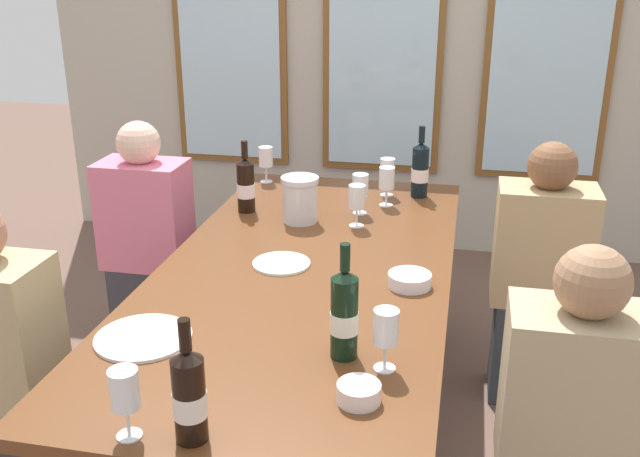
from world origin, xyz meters
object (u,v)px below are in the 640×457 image
dining_table (305,285)px  wine_glass_0 (387,171)px  wine_glass_2 (387,180)px  wine_glass_3 (357,199)px  wine_glass_4 (266,159)px  tasting_bowl_0 (359,393)px  seated_person_0 (148,248)px  wine_glass_6 (125,393)px  wine_bottle_3 (344,314)px  tasting_bowl_1 (410,280)px  wine_bottle_1 (189,395)px  wine_bottle_0 (420,170)px  white_plate_0 (143,338)px  seated_person_3 (568,446)px  wine_bottle_2 (246,185)px  wine_glass_1 (386,330)px  seated_person_1 (539,282)px  white_plate_1 (281,264)px  wine_glass_5 (360,187)px  metal_pitcher (300,199)px

dining_table → wine_glass_0: wine_glass_0 is taller
dining_table → wine_glass_2: size_ratio=12.49×
wine_glass_3 → wine_glass_4: (-0.52, 0.52, -0.00)m
dining_table → tasting_bowl_0: bearing=-68.0°
dining_table → wine_glass_3: 0.49m
seated_person_0 → wine_glass_4: bearing=43.9°
wine_glass_2 → wine_glass_0: bearing=95.4°
wine_glass_6 → seated_person_0: 1.72m
wine_glass_2 → wine_glass_6: (-0.38, -1.74, -0.00)m
wine_bottle_3 → tasting_bowl_1: (0.14, 0.48, -0.11)m
wine_bottle_1 → wine_glass_6: 0.15m
wine_bottle_1 → wine_bottle_0: bearing=78.9°
white_plate_0 → wine_glass_6: 0.47m
seated_person_3 → wine_bottle_1: bearing=-153.7°
wine_bottle_0 → wine_bottle_2: size_ratio=1.05×
wine_glass_1 → wine_glass_3: 1.08m
seated_person_1 → wine_bottle_1: bearing=-120.6°
wine_bottle_3 → tasting_bowl_1: size_ratio=2.30×
wine_glass_1 → seated_person_1: (0.50, 1.12, -0.33)m
tasting_bowl_1 → wine_glass_1: (-0.02, -0.53, 0.09)m
seated_person_3 → wine_glass_2: bearing=117.2°
white_plate_0 → wine_glass_6: (0.16, -0.42, 0.11)m
wine_glass_2 → wine_glass_3: size_ratio=1.00×
white_plate_1 → wine_bottle_3: 0.66m
white_plate_1 → wine_glass_6: wine_glass_6 is taller
wine_glass_2 → seated_person_0: 1.12m
wine_glass_6 → white_plate_0: bearing=110.8°
dining_table → wine_bottle_1: wine_bottle_1 is taller
tasting_bowl_1 → wine_bottle_0: bearing=92.6°
white_plate_0 → white_plate_1: bearing=66.8°
wine_bottle_0 → wine_glass_4: 0.75m
wine_glass_2 → seated_person_0: (-1.05, -0.19, -0.33)m
white_plate_0 → wine_bottle_3: size_ratio=0.84×
tasting_bowl_0 → wine_glass_6: size_ratio=0.63×
wine_glass_4 → tasting_bowl_1: bearing=-52.9°
white_plate_0 → seated_person_3: (1.20, 0.04, -0.22)m
wine_glass_0 → seated_person_1: size_ratio=0.16×
wine_glass_2 → wine_glass_6: bearing=-102.3°
dining_table → wine_glass_6: (-0.18, -1.02, 0.19)m
wine_glass_5 → seated_person_3: (0.75, -1.15, -0.33)m
wine_glass_5 → wine_glass_0: bearing=72.9°
wine_bottle_1 → wine_glass_4: bearing=100.9°
wine_bottle_2 → tasting_bowl_0: size_ratio=2.80×
wine_glass_0 → wine_glass_1: 1.49m
wine_glass_4 → wine_glass_5: (0.51, -0.36, 0.00)m
wine_bottle_2 → wine_glass_5: bearing=8.0°
metal_pitcher → wine_bottle_0: size_ratio=0.58×
wine_bottle_2 → tasting_bowl_0: wine_bottle_2 is taller
seated_person_1 → wine_glass_5: bearing=173.6°
wine_bottle_2 → wine_glass_0: 0.66m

